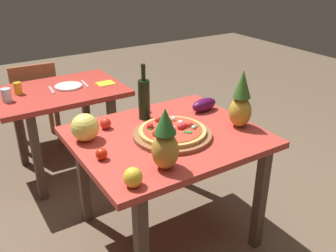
% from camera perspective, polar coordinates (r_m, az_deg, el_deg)
% --- Properties ---
extents(ground_plane, '(10.00, 10.00, 0.00)m').
position_cam_1_polar(ground_plane, '(2.67, -0.12, -15.83)').
color(ground_plane, brown).
extents(display_table, '(1.10, 0.94, 0.75)m').
position_cam_1_polar(display_table, '(2.29, -0.13, -3.38)').
color(display_table, '#4F392E').
rests_on(display_table, ground_plane).
extents(background_table, '(1.01, 0.71, 0.75)m').
position_cam_1_polar(background_table, '(3.15, -16.22, 3.38)').
color(background_table, '#4F392E').
rests_on(background_table, ground_plane).
extents(dining_chair, '(0.42, 0.42, 0.85)m').
position_cam_1_polar(dining_chair, '(3.71, -19.81, 3.76)').
color(dining_chair, brown).
rests_on(dining_chair, ground_plane).
extents(pizza_board, '(0.47, 0.47, 0.02)m').
position_cam_1_polar(pizza_board, '(2.21, 0.69, -1.35)').
color(pizza_board, brown).
rests_on(pizza_board, display_table).
extents(pizza, '(0.40, 0.40, 0.06)m').
position_cam_1_polar(pizza, '(2.20, 0.67, -0.65)').
color(pizza, '#DEAD56').
rests_on(pizza, pizza_board).
extents(wine_bottle, '(0.08, 0.08, 0.37)m').
position_cam_1_polar(wine_bottle, '(2.41, -3.63, 4.30)').
color(wine_bottle, black).
rests_on(wine_bottle, display_table).
extents(pineapple_left, '(0.14, 0.14, 0.33)m').
position_cam_1_polar(pineapple_left, '(1.84, -0.43, -2.47)').
color(pineapple_left, '#B78732').
rests_on(pineapple_left, display_table).
extents(pineapple_right, '(0.14, 0.14, 0.37)m').
position_cam_1_polar(pineapple_right, '(2.33, 11.18, 3.65)').
color(pineapple_right, gold).
rests_on(pineapple_right, display_table).
extents(melon, '(0.16, 0.16, 0.16)m').
position_cam_1_polar(melon, '(2.19, -12.66, -0.21)').
color(melon, '#EDE062').
rests_on(melon, display_table).
extents(bell_pepper, '(0.09, 0.09, 0.10)m').
position_cam_1_polar(bell_pepper, '(1.76, -5.41, -7.89)').
color(bell_pepper, yellow).
rests_on(bell_pepper, display_table).
extents(eggplant, '(0.21, 0.11, 0.09)m').
position_cam_1_polar(eggplant, '(2.57, 5.59, 3.28)').
color(eggplant, '#4C0D3F').
rests_on(eggplant, display_table).
extents(tomato_at_corner, '(0.07, 0.07, 0.07)m').
position_cam_1_polar(tomato_at_corner, '(2.55, -3.71, 2.95)').
color(tomato_at_corner, red).
rests_on(tomato_at_corner, display_table).
extents(tomato_beside_pepper, '(0.06, 0.06, 0.06)m').
position_cam_1_polar(tomato_beside_pepper, '(2.00, -10.20, -4.27)').
color(tomato_beside_pepper, red).
rests_on(tomato_beside_pepper, display_table).
extents(tomato_near_board, '(0.07, 0.07, 0.07)m').
position_cam_1_polar(tomato_near_board, '(2.33, -9.61, 0.40)').
color(tomato_near_board, red).
rests_on(tomato_near_board, display_table).
extents(drinking_glass_juice, '(0.06, 0.06, 0.09)m').
position_cam_1_polar(drinking_glass_juice, '(3.10, -22.13, 5.41)').
color(drinking_glass_juice, gold).
rests_on(drinking_glass_juice, background_table).
extents(drinking_glass_water, '(0.07, 0.07, 0.10)m').
position_cam_1_polar(drinking_glass_water, '(2.97, -23.64, 4.40)').
color(drinking_glass_water, silver).
rests_on(drinking_glass_water, background_table).
extents(dinner_plate, '(0.22, 0.22, 0.02)m').
position_cam_1_polar(dinner_plate, '(3.14, -15.08, 5.93)').
color(dinner_plate, white).
rests_on(dinner_plate, background_table).
extents(fork_utensil, '(0.03, 0.18, 0.01)m').
position_cam_1_polar(fork_utensil, '(3.11, -17.52, 5.33)').
color(fork_utensil, silver).
rests_on(fork_utensil, background_table).
extents(knife_utensil, '(0.03, 0.18, 0.01)m').
position_cam_1_polar(knife_utensil, '(3.18, -12.68, 6.36)').
color(knife_utensil, silver).
rests_on(knife_utensil, background_table).
extents(napkin_folded, '(0.14, 0.12, 0.01)m').
position_cam_1_polar(napkin_folded, '(3.16, -9.60, 6.50)').
color(napkin_folded, yellow).
rests_on(napkin_folded, background_table).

